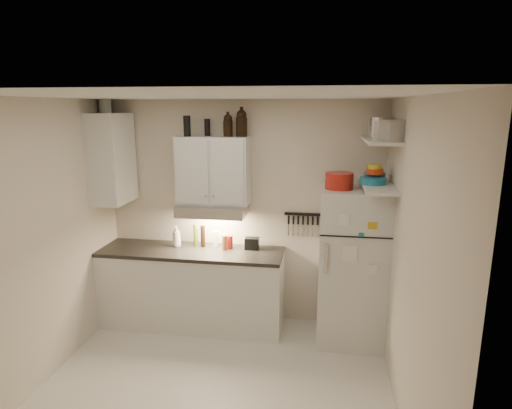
# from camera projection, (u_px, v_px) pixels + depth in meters

# --- Properties ---
(floor) EXTENTS (3.20, 3.00, 0.02)m
(floor) POSITION_uv_depth(u_px,v_px,m) (213.00, 394.00, 3.85)
(floor) COLOR silver
(floor) RESTS_ON ground
(ceiling) EXTENTS (3.20, 3.00, 0.02)m
(ceiling) POSITION_uv_depth(u_px,v_px,m) (205.00, 94.00, 3.27)
(ceiling) COLOR white
(ceiling) RESTS_ON ground
(back_wall) EXTENTS (3.20, 0.02, 2.60)m
(back_wall) POSITION_uv_depth(u_px,v_px,m) (243.00, 213.00, 5.01)
(back_wall) COLOR beige
(back_wall) RESTS_ON ground
(left_wall) EXTENTS (0.02, 3.00, 2.60)m
(left_wall) POSITION_uv_depth(u_px,v_px,m) (34.00, 247.00, 3.80)
(left_wall) COLOR beige
(left_wall) RESTS_ON ground
(right_wall) EXTENTS (0.02, 3.00, 2.60)m
(right_wall) POSITION_uv_depth(u_px,v_px,m) (411.00, 268.00, 3.32)
(right_wall) COLOR beige
(right_wall) RESTS_ON ground
(base_cabinet) EXTENTS (2.10, 0.60, 0.88)m
(base_cabinet) POSITION_uv_depth(u_px,v_px,m) (192.00, 289.00, 4.99)
(base_cabinet) COLOR silver
(base_cabinet) RESTS_ON floor
(countertop) EXTENTS (2.10, 0.62, 0.04)m
(countertop) POSITION_uv_depth(u_px,v_px,m) (191.00, 252.00, 4.89)
(countertop) COLOR black
(countertop) RESTS_ON base_cabinet
(upper_cabinet) EXTENTS (0.80, 0.33, 0.75)m
(upper_cabinet) POSITION_uv_depth(u_px,v_px,m) (213.00, 170.00, 4.77)
(upper_cabinet) COLOR silver
(upper_cabinet) RESTS_ON back_wall
(side_cabinet) EXTENTS (0.33, 0.55, 1.00)m
(side_cabinet) POSITION_uv_depth(u_px,v_px,m) (112.00, 159.00, 4.79)
(side_cabinet) COLOR silver
(side_cabinet) RESTS_ON left_wall
(range_hood) EXTENTS (0.76, 0.46, 0.12)m
(range_hood) POSITION_uv_depth(u_px,v_px,m) (213.00, 209.00, 4.81)
(range_hood) COLOR silver
(range_hood) RESTS_ON back_wall
(fridge) EXTENTS (0.70, 0.68, 1.70)m
(fridge) POSITION_uv_depth(u_px,v_px,m) (352.00, 266.00, 4.59)
(fridge) COLOR silver
(fridge) RESTS_ON floor
(shelf_hi) EXTENTS (0.30, 0.95, 0.03)m
(shelf_hi) POSITION_uv_depth(u_px,v_px,m) (381.00, 140.00, 4.13)
(shelf_hi) COLOR silver
(shelf_hi) RESTS_ON right_wall
(shelf_lo) EXTENTS (0.30, 0.95, 0.03)m
(shelf_lo) POSITION_uv_depth(u_px,v_px,m) (378.00, 185.00, 4.22)
(shelf_lo) COLOR silver
(shelf_lo) RESTS_ON right_wall
(knife_strip) EXTENTS (0.42, 0.02, 0.03)m
(knife_strip) POSITION_uv_depth(u_px,v_px,m) (303.00, 214.00, 4.88)
(knife_strip) COLOR black
(knife_strip) RESTS_ON back_wall
(dutch_oven) EXTENTS (0.38, 0.38, 0.17)m
(dutch_oven) POSITION_uv_depth(u_px,v_px,m) (339.00, 181.00, 4.34)
(dutch_oven) COLOR #A11C12
(dutch_oven) RESTS_ON fridge
(book_stack) EXTENTS (0.18, 0.22, 0.07)m
(book_stack) POSITION_uv_depth(u_px,v_px,m) (383.00, 188.00, 4.20)
(book_stack) COLOR gold
(book_stack) RESTS_ON fridge
(spice_jar) EXTENTS (0.07, 0.07, 0.11)m
(spice_jar) POSITION_uv_depth(u_px,v_px,m) (369.00, 184.00, 4.32)
(spice_jar) COLOR silver
(spice_jar) RESTS_ON fridge
(stock_pot) EXTENTS (0.34, 0.34, 0.20)m
(stock_pot) POSITION_uv_depth(u_px,v_px,m) (381.00, 127.00, 4.37)
(stock_pot) COLOR silver
(stock_pot) RESTS_ON shelf_hi
(tin_a) EXTENTS (0.21, 0.20, 0.17)m
(tin_a) POSITION_uv_depth(u_px,v_px,m) (385.00, 130.00, 4.03)
(tin_a) COLOR #AAAAAD
(tin_a) RESTS_ON shelf_hi
(tin_b) EXTENTS (0.24, 0.24, 0.19)m
(tin_b) POSITION_uv_depth(u_px,v_px,m) (394.00, 131.00, 3.78)
(tin_b) COLOR #AAAAAD
(tin_b) RESTS_ON shelf_hi
(bowl_teal) EXTENTS (0.22, 0.22, 0.09)m
(bowl_teal) POSITION_uv_depth(u_px,v_px,m) (375.00, 177.00, 4.39)
(bowl_teal) COLOR #1A6E90
(bowl_teal) RESTS_ON shelf_lo
(bowl_orange) EXTENTS (0.17, 0.17, 0.05)m
(bowl_orange) POSITION_uv_depth(u_px,v_px,m) (374.00, 171.00, 4.28)
(bowl_orange) COLOR red
(bowl_orange) RESTS_ON bowl_teal
(bowl_yellow) EXTENTS (0.13, 0.13, 0.04)m
(bowl_yellow) POSITION_uv_depth(u_px,v_px,m) (375.00, 167.00, 4.27)
(bowl_yellow) COLOR gold
(bowl_yellow) RESTS_ON bowl_orange
(plates) EXTENTS (0.28, 0.28, 0.06)m
(plates) POSITION_uv_depth(u_px,v_px,m) (373.00, 181.00, 4.21)
(plates) COLOR #1A6E90
(plates) RESTS_ON shelf_lo
(growler_a) EXTENTS (0.11, 0.11, 0.25)m
(growler_a) POSITION_uv_depth(u_px,v_px,m) (228.00, 125.00, 4.65)
(growler_a) COLOR black
(growler_a) RESTS_ON upper_cabinet
(growler_b) EXTENTS (0.16, 0.16, 0.29)m
(growler_b) POSITION_uv_depth(u_px,v_px,m) (242.00, 123.00, 4.63)
(growler_b) COLOR black
(growler_b) RESTS_ON upper_cabinet
(thermos_a) EXTENTS (0.08, 0.08, 0.19)m
(thermos_a) POSITION_uv_depth(u_px,v_px,m) (207.00, 127.00, 4.73)
(thermos_a) COLOR black
(thermos_a) RESTS_ON upper_cabinet
(thermos_b) EXTENTS (0.08, 0.08, 0.22)m
(thermos_b) POSITION_uv_depth(u_px,v_px,m) (187.00, 126.00, 4.65)
(thermos_b) COLOR black
(thermos_b) RESTS_ON upper_cabinet
(side_jar) EXTENTS (0.13, 0.13, 0.18)m
(side_jar) POSITION_uv_depth(u_px,v_px,m) (105.00, 105.00, 4.75)
(side_jar) COLOR silver
(side_jar) RESTS_ON side_cabinet
(soap_bottle) EXTENTS (0.12, 0.12, 0.28)m
(soap_bottle) POSITION_uv_depth(u_px,v_px,m) (177.00, 235.00, 4.98)
(soap_bottle) COLOR silver
(soap_bottle) RESTS_ON countertop
(pepper_mill) EXTENTS (0.07, 0.07, 0.17)m
(pepper_mill) POSITION_uv_depth(u_px,v_px,m) (224.00, 243.00, 4.87)
(pepper_mill) COLOR brown
(pepper_mill) RESTS_ON countertop
(oil_bottle) EXTENTS (0.06, 0.06, 0.27)m
(oil_bottle) POSITION_uv_depth(u_px,v_px,m) (196.00, 235.00, 5.00)
(oil_bottle) COLOR #506A1A
(oil_bottle) RESTS_ON countertop
(vinegar_bottle) EXTENTS (0.06, 0.06, 0.26)m
(vinegar_bottle) POSITION_uv_depth(u_px,v_px,m) (203.00, 236.00, 4.97)
(vinegar_bottle) COLOR black
(vinegar_bottle) RESTS_ON countertop
(clear_bottle) EXTENTS (0.07, 0.07, 0.19)m
(clear_bottle) POSITION_uv_depth(u_px,v_px,m) (215.00, 239.00, 4.98)
(clear_bottle) COLOR silver
(clear_bottle) RESTS_ON countertop
(red_jar) EXTENTS (0.08, 0.08, 0.15)m
(red_jar) POSITION_uv_depth(u_px,v_px,m) (230.00, 242.00, 4.93)
(red_jar) COLOR #A11C12
(red_jar) RESTS_ON countertop
(caddy) EXTENTS (0.16, 0.11, 0.13)m
(caddy) POSITION_uv_depth(u_px,v_px,m) (252.00, 243.00, 4.90)
(caddy) COLOR black
(caddy) RESTS_ON countertop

